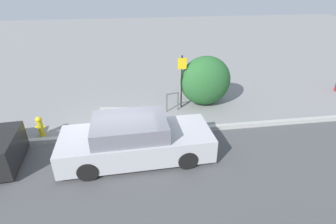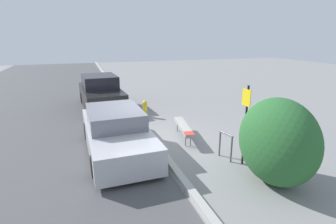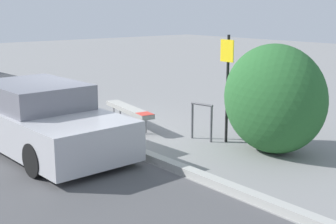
# 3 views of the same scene
# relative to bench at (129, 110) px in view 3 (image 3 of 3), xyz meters

# --- Properties ---
(ground_plane) EXTENTS (60.00, 60.00, 0.00)m
(ground_plane) POSITION_rel_bench_xyz_m (-0.14, -1.13, -0.44)
(ground_plane) COLOR gray
(curb) EXTENTS (60.00, 0.20, 0.13)m
(curb) POSITION_rel_bench_xyz_m (-0.14, -1.13, -0.37)
(curb) COLOR #A8A8A3
(curb) RESTS_ON ground_plane
(bench) EXTENTS (2.08, 0.66, 0.51)m
(bench) POSITION_rel_bench_xyz_m (0.00, 0.00, 0.00)
(bench) COLOR gray
(bench) RESTS_ON ground_plane
(bike_rack) EXTENTS (0.55, 0.17, 0.83)m
(bike_rack) POSITION_rel_bench_xyz_m (1.94, 0.57, 0.06)
(bike_rack) COLOR #515156
(bike_rack) RESTS_ON ground_plane
(sign_post) EXTENTS (0.36, 0.08, 2.30)m
(sign_post) POSITION_rel_bench_xyz_m (2.38, 0.87, 0.95)
(sign_post) COLOR black
(sign_post) RESTS_ON ground_plane
(fire_hydrant) EXTENTS (0.36, 0.22, 0.77)m
(fire_hydrant) POSITION_rel_bench_xyz_m (-3.02, -0.69, -0.03)
(fire_hydrant) COLOR gold
(fire_hydrant) RESTS_ON ground_plane
(shrub_hedge) EXTENTS (2.20, 1.65, 2.17)m
(shrub_hedge) POSITION_rel_bench_xyz_m (3.47, 1.07, 0.65)
(shrub_hedge) COLOR #28602D
(shrub_hedge) RESTS_ON ground_plane
(parked_car_near) EXTENTS (4.67, 1.95, 1.36)m
(parked_car_near) POSITION_rel_bench_xyz_m (0.29, -2.43, 0.19)
(parked_car_near) COLOR black
(parked_car_near) RESTS_ON ground_plane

